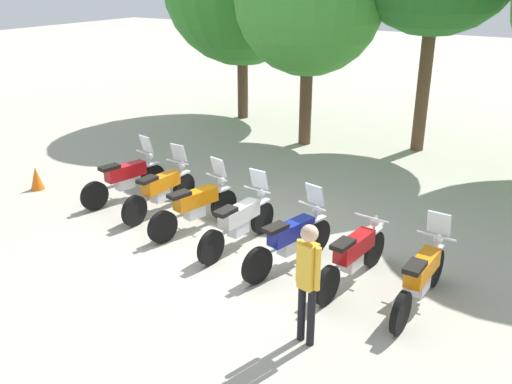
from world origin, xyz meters
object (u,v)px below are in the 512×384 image
traffic_cone (36,178)px  motorcycle_3 (239,221)px  motorcycle_1 (161,189)px  motorcycle_2 (196,205)px  motorcycle_4 (291,239)px  motorcycle_0 (126,178)px  tree_1 (309,0)px  person_0 (308,275)px  motorcycle_5 (353,255)px  motorcycle_6 (421,276)px

traffic_cone → motorcycle_3: bearing=0.1°
motorcycle_1 → motorcycle_2: 1.20m
motorcycle_3 → motorcycle_4: size_ratio=1.02×
motorcycle_0 → motorcycle_4: 4.66m
motorcycle_4 → tree_1: bearing=38.6°
motorcycle_0 → person_0: person_0 is taller
motorcycle_2 → motorcycle_3: same height
motorcycle_3 → tree_1: 7.81m
motorcycle_3 → motorcycle_4: same height
motorcycle_2 → traffic_cone: motorcycle_2 is taller
motorcycle_2 → motorcycle_5: 3.45m
motorcycle_1 → motorcycle_4: bearing=-99.0°
motorcycle_4 → tree_1: (-3.16, 6.81, 3.56)m
motorcycle_4 → traffic_cone: motorcycle_4 is taller
motorcycle_6 → traffic_cone: 9.14m
person_0 → motorcycle_6: bearing=161.2°
motorcycle_5 → tree_1: (-4.30, 6.78, 3.57)m
motorcycle_0 → motorcycle_4: size_ratio=1.01×
motorcycle_3 → motorcycle_5: motorcycle_3 is taller
traffic_cone → motorcycle_5: bearing=-0.7°
motorcycle_5 → tree_1: bearing=39.1°
tree_1 → person_0: bearing=-63.1°
motorcycle_0 → motorcycle_3: same height
tree_1 → motorcycle_4: bearing=-65.1°
motorcycle_5 → tree_1: size_ratio=0.36×
motorcycle_2 → motorcycle_4: size_ratio=1.00×
motorcycle_1 → tree_1: (0.29, 6.16, 3.56)m
motorcycle_4 → motorcycle_6: size_ratio=0.98×
motorcycle_5 → traffic_cone: motorcycle_5 is taller
motorcycle_5 → traffic_cone: (-7.99, 0.10, -0.23)m
person_0 → motorcycle_1: bearing=-104.3°
person_0 → motorcycle_2: bearing=-108.0°
motorcycle_1 → traffic_cone: 3.45m
motorcycle_4 → motorcycle_5: bearing=-74.8°
motorcycle_0 → motorcycle_5: bearing=-85.5°
tree_1 → motorcycle_2: bearing=-82.4°
motorcycle_1 → person_0: (4.66, -2.44, 0.55)m
motorcycle_6 → tree_1: tree_1 is taller
motorcycle_5 → motorcycle_2: bearing=91.7°
motorcycle_4 → person_0: size_ratio=1.20×
motorcycle_0 → motorcycle_1: 1.15m
motorcycle_6 → motorcycle_4: bearing=90.7°
motorcycle_1 → motorcycle_3: (2.30, -0.50, 0.00)m
motorcycle_2 → motorcycle_6: 4.60m
motorcycle_2 → motorcycle_3: size_ratio=0.98×
motorcycle_1 → motorcycle_6: 5.78m
motorcycle_1 → tree_1: bearing=-1.1°
person_0 → motorcycle_3: bearing=-116.2°
motorcycle_0 → motorcycle_1: (1.14, -0.13, 0.00)m
motorcycle_4 → motorcycle_5: 1.14m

